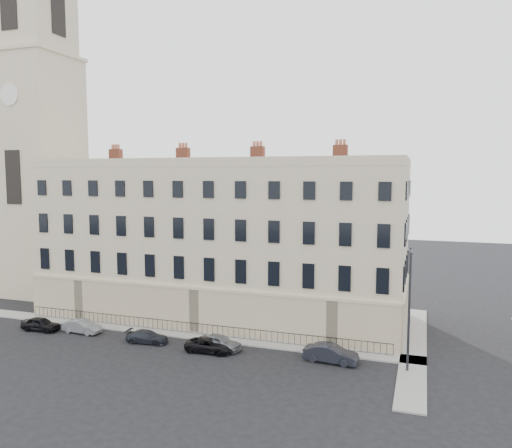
% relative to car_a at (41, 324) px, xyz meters
% --- Properties ---
extents(ground, '(160.00, 160.00, 0.00)m').
position_rel_car_a_xyz_m(ground, '(19.62, -1.86, -0.62)').
color(ground, black).
rests_on(ground, ground).
extents(terrace, '(36.22, 12.22, 17.00)m').
position_rel_car_a_xyz_m(terrace, '(13.66, 10.11, 6.87)').
color(terrace, beige).
rests_on(terrace, ground).
extents(church_tower, '(8.00, 8.13, 44.00)m').
position_rel_car_a_xyz_m(church_tower, '(-10.38, 12.14, 18.04)').
color(church_tower, beige).
rests_on(church_tower, ground).
extents(pavement_terrace, '(48.00, 2.00, 0.12)m').
position_rel_car_a_xyz_m(pavement_terrace, '(9.62, 3.14, -0.56)').
color(pavement_terrace, gray).
rests_on(pavement_terrace, ground).
extents(pavement_east_return, '(2.00, 24.00, 0.12)m').
position_rel_car_a_xyz_m(pavement_east_return, '(32.62, 6.14, -0.56)').
color(pavement_east_return, gray).
rests_on(pavement_east_return, ground).
extents(railings, '(35.00, 0.04, 0.96)m').
position_rel_car_a_xyz_m(railings, '(13.62, 3.54, -0.07)').
color(railings, black).
rests_on(railings, ground).
extents(car_a, '(3.70, 1.60, 1.24)m').
position_rel_car_a_xyz_m(car_a, '(0.00, 0.00, 0.00)').
color(car_a, black).
rests_on(car_a, ground).
extents(car_b, '(3.70, 1.44, 1.20)m').
position_rel_car_a_xyz_m(car_b, '(4.02, 0.68, -0.02)').
color(car_b, slate).
rests_on(car_b, ground).
extents(car_c, '(3.78, 1.82, 1.06)m').
position_rel_car_a_xyz_m(car_c, '(11.03, 0.23, -0.09)').
color(car_c, '#21242C').
rests_on(car_c, ground).
extents(car_d, '(4.08, 2.02, 1.11)m').
position_rel_car_a_xyz_m(car_d, '(16.99, -0.08, -0.07)').
color(car_d, black).
rests_on(car_d, ground).
extents(car_e, '(3.90, 2.02, 1.27)m').
position_rel_car_a_xyz_m(car_e, '(17.55, 0.64, 0.01)').
color(car_e, slate).
rests_on(car_e, ground).
extents(car_f, '(4.27, 1.83, 1.37)m').
position_rel_car_a_xyz_m(car_f, '(26.66, 0.85, 0.06)').
color(car_f, black).
rests_on(car_f, ground).
extents(streetlamp, '(0.26, 1.98, 9.14)m').
position_rel_car_a_xyz_m(streetlamp, '(32.28, 0.66, 4.44)').
color(streetlamp, '#27282C').
rests_on(streetlamp, ground).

